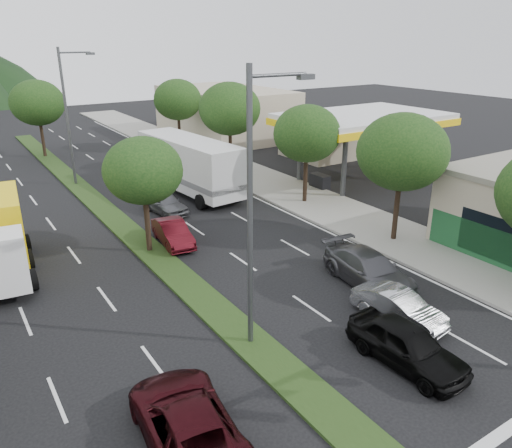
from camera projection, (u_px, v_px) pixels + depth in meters
sidewalk_right at (269, 183)px, 38.31m from camera, size 5.00×90.00×0.15m
median at (95, 201)px, 34.31m from camera, size 1.60×56.00×0.12m
gas_canopy at (363, 121)px, 37.64m from camera, size 12.20×8.20×5.25m
bldg_right_far at (225, 112)px, 55.87m from camera, size 10.00×16.00×5.20m
tree_r_b at (402, 152)px, 26.11m from camera, size 4.80×4.80×6.94m
tree_r_c at (307, 134)px, 32.48m from camera, size 4.40×4.40×6.48m
tree_r_d at (230, 109)px, 40.16m from camera, size 5.00×5.00×7.17m
tree_r_e at (178, 100)px, 48.10m from camera, size 4.60×4.60×6.71m
tree_med_near at (143, 171)px, 24.92m from camera, size 4.00×4.00×6.02m
tree_med_far at (37, 103)px, 45.08m from camera, size 4.80×4.80×6.94m
streetlight_near at (255, 200)px, 16.77m from camera, size 2.60×0.25×10.00m
streetlight_mid at (69, 111)px, 36.36m from camera, size 2.60×0.25×10.00m
sedan_silver at (399, 307)px, 19.85m from camera, size 1.83×4.04×1.28m
suv_maroon at (187, 423)px, 13.81m from camera, size 3.04×5.52×1.47m
car_queue_a at (407, 345)px, 17.22m from camera, size 2.00×4.57×1.53m
car_queue_b at (369, 269)px, 22.76m from camera, size 2.67×5.43×1.52m
car_queue_c at (173, 233)px, 27.26m from camera, size 1.80×4.07×1.30m
car_queue_d at (187, 175)px, 38.55m from camera, size 2.59×4.62×1.22m
car_queue_e at (165, 203)px, 32.03m from camera, size 2.05×4.08×1.34m
motorhome at (189, 164)px, 35.70m from camera, size 4.01×10.44×3.92m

